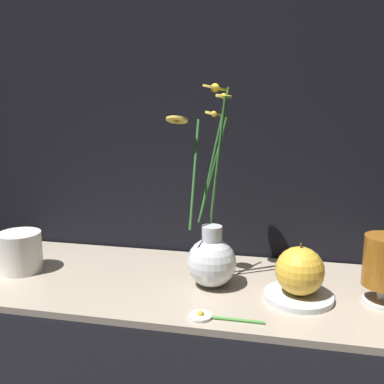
{
  "coord_description": "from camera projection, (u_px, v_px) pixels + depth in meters",
  "views": [
    {
      "loc": [
        0.17,
        -0.74,
        0.34
      ],
      "look_at": [
        0.02,
        0.0,
        0.19
      ],
      "focal_mm": 40.0,
      "sensor_mm": 36.0,
      "label": 1
    }
  ],
  "objects": [
    {
      "name": "ground_plane",
      "position": [
        184.0,
        287.0,
        0.81
      ],
      "size": [
        6.0,
        6.0,
        0.0
      ],
      "primitive_type": "plane",
      "color": "black"
    },
    {
      "name": "shelf",
      "position": [
        184.0,
        285.0,
        0.81
      ],
      "size": [
        0.82,
        0.32,
        0.01
      ],
      "color": "tan",
      "rests_on": "ground_plane"
    },
    {
      "name": "vase_with_flowers",
      "position": [
        211.0,
        253.0,
        0.78
      ],
      "size": [
        0.13,
        0.12,
        0.37
      ],
      "color": "silver",
      "rests_on": "shelf"
    },
    {
      "name": "yellow_mug",
      "position": [
        19.0,
        252.0,
        0.86
      ],
      "size": [
        0.09,
        0.08,
        0.08
      ],
      "color": "silver",
      "rests_on": "shelf"
    },
    {
      "name": "saucer_plate",
      "position": [
        298.0,
        296.0,
        0.74
      ],
      "size": [
        0.12,
        0.12,
        0.01
      ],
      "color": "silver",
      "rests_on": "shelf"
    },
    {
      "name": "orange_fruit",
      "position": [
        300.0,
        271.0,
        0.73
      ],
      "size": [
        0.08,
        0.08,
        0.09
      ],
      "color": "gold",
      "rests_on": "saucer_plate"
    },
    {
      "name": "loose_daisy",
      "position": [
        209.0,
        317.0,
        0.67
      ],
      "size": [
        0.12,
        0.04,
        0.01
      ],
      "color": "#4C8E3D",
      "rests_on": "shelf"
    }
  ]
}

